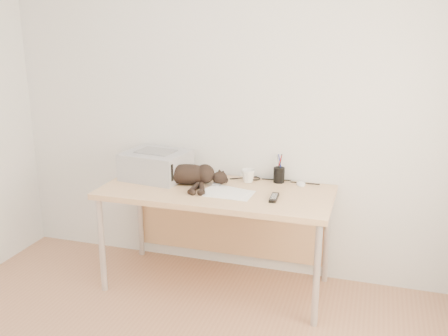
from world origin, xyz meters
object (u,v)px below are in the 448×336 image
(desk, at_px, (220,203))
(printer, at_px, (156,165))
(pen_cup, at_px, (279,175))
(mouse, at_px, (301,182))
(mug, at_px, (248,176))
(cat, at_px, (185,175))

(desk, height_order, printer, printer)
(pen_cup, bearing_deg, mouse, -3.51)
(printer, distance_m, mug, 0.69)
(printer, relative_size, mug, 4.77)
(printer, bearing_deg, pen_cup, 10.36)
(pen_cup, xyz_separation_m, mouse, (0.16, -0.01, -0.04))
(printer, height_order, mouse, printer)
(mouse, bearing_deg, pen_cup, 163.33)
(cat, distance_m, mug, 0.46)
(desk, distance_m, mouse, 0.60)
(printer, xyz_separation_m, cat, (0.26, -0.08, -0.03))
(desk, distance_m, pen_cup, 0.47)
(desk, bearing_deg, mouse, 19.51)
(printer, height_order, pen_cup, printer)
(cat, xyz_separation_m, mug, (0.42, 0.18, -0.02))
(printer, xyz_separation_m, pen_cup, (0.89, 0.16, -0.04))
(pen_cup, bearing_deg, mug, -163.18)
(cat, height_order, mug, cat)
(desk, xyz_separation_m, pen_cup, (0.38, 0.20, 0.19))
(desk, xyz_separation_m, mug, (0.17, 0.14, 0.18))
(printer, bearing_deg, desk, -4.61)
(printer, bearing_deg, mouse, 8.26)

